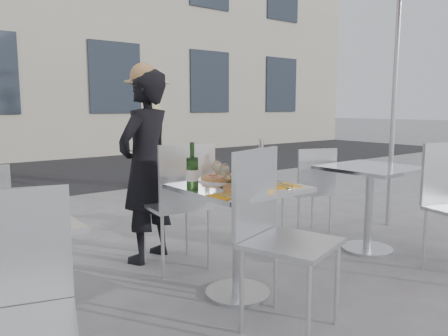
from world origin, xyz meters
TOP-DOWN VIEW (x-y plane):
  - ground at (0.00, 0.00)m, footprint 80.00×80.00m
  - street_asphalt at (0.00, 6.50)m, footprint 24.00×5.00m
  - main_table at (0.00, 0.00)m, footprint 0.72×0.72m
  - side_table_right at (1.50, 0.00)m, footprint 0.72×0.72m
  - chair_far at (-0.05, 0.62)m, footprint 0.51×0.52m
  - chair_near at (-0.10, -0.44)m, footprint 0.59×0.59m
  - side_chair_lnear at (-1.48, -0.48)m, footprint 0.54×0.55m
  - side_chair_rfar at (1.40, 0.57)m, footprint 0.51×0.52m
  - woman_diner at (-0.14, 1.00)m, footprint 0.67×0.57m
  - pedestrian_b at (1.44, 3.88)m, footprint 1.21×1.40m
  - pizza_near at (-0.02, -0.14)m, footprint 0.33×0.33m
  - pizza_far at (0.04, 0.21)m, footprint 0.35×0.35m
  - salad_plate at (0.03, -0.00)m, footprint 0.22×0.22m
  - wine_bottle at (-0.31, 0.07)m, footprint 0.07×0.08m
  - carafe at (0.30, 0.10)m, footprint 0.08×0.08m
  - sugar_shaker at (0.23, 0.02)m, footprint 0.06×0.06m
  - wineglass_white_a at (-0.11, 0.00)m, footprint 0.07×0.07m
  - wineglass_white_b at (-0.06, 0.15)m, footprint 0.07×0.07m
  - wineglass_red_a at (0.04, -0.02)m, footprint 0.07×0.07m
  - wineglass_red_b at (0.10, 0.10)m, footprint 0.07×0.07m
  - napkin_left at (-0.27, -0.22)m, footprint 0.18×0.20m
  - napkin_right at (0.22, -0.19)m, footprint 0.21×0.21m

SIDE VIEW (x-z plane):
  - ground at x=0.00m, z-range 0.00..0.00m
  - street_asphalt at x=0.00m, z-range 0.00..0.00m
  - side_chair_rfar at x=1.40m, z-range 0.08..0.96m
  - main_table at x=0.00m, z-range 0.16..0.91m
  - side_table_right at x=1.50m, z-range 0.16..0.91m
  - side_chair_lnear at x=-1.48m, z-range 0.09..1.04m
  - chair_far at x=-0.05m, z-range 0.09..1.09m
  - chair_near at x=-0.10m, z-range 0.09..1.12m
  - napkin_left at x=-0.27m, z-range 0.75..0.76m
  - napkin_right at x=0.22m, z-range 0.75..0.76m
  - pizza_near at x=-0.02m, z-range 0.75..0.77m
  - pizza_far at x=0.04m, z-range 0.75..0.78m
  - woman_diner at x=-0.14m, z-range 0.00..1.56m
  - salad_plate at x=0.03m, z-range 0.74..0.83m
  - sugar_shaker at x=0.23m, z-range 0.75..0.86m
  - wineglass_white_a at x=-0.11m, z-range 0.78..0.94m
  - wineglass_white_b at x=-0.06m, z-range 0.78..0.94m
  - wineglass_red_a at x=0.04m, z-range 0.78..0.94m
  - wineglass_red_b at x=0.10m, z-range 0.78..0.94m
  - wine_bottle at x=-0.31m, z-range 0.72..1.01m
  - carafe at x=0.30m, z-range 0.72..1.01m
  - pedestrian_b at x=1.44m, z-range 0.00..1.88m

